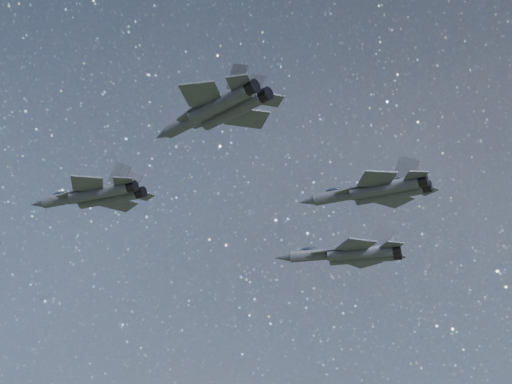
% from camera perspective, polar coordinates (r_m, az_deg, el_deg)
% --- Properties ---
extents(jet_lead, '(17.98, 12.79, 4.58)m').
position_cam_1_polar(jet_lead, '(95.68, -12.75, -0.23)').
color(jet_lead, '#2B2E36').
extents(jet_left, '(20.07, 13.86, 5.04)m').
position_cam_1_polar(jet_left, '(107.23, 7.53, -4.93)').
color(jet_left, '#2B2E36').
extents(jet_right, '(15.24, 10.19, 3.86)m').
position_cam_1_polar(jet_right, '(66.80, -3.14, 6.61)').
color(jet_right, '#2B2E36').
extents(jet_slot, '(17.03, 12.12, 4.34)m').
position_cam_1_polar(jet_slot, '(86.49, 9.54, 0.11)').
color(jet_slot, '#2B2E36').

